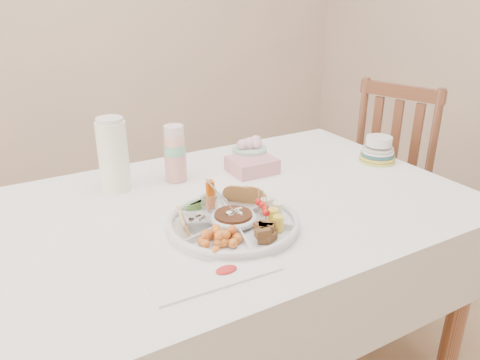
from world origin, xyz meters
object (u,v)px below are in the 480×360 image
dining_table (237,296)px  party_tray (233,221)px  chair (371,199)px  thermos (113,154)px  plate_stack (378,150)px

dining_table → party_tray: 0.44m
chair → thermos: bearing=155.9°
chair → party_tray: 0.99m
dining_table → plate_stack: bearing=3.7°
party_tray → plate_stack: bearing=14.2°
chair → plate_stack: chair is taller
chair → thermos: thermos is taller
party_tray → plate_stack: size_ratio=2.65×
dining_table → plate_stack: plate_stack is taller
dining_table → thermos: size_ratio=5.85×
party_tray → dining_table: bearing=57.9°
dining_table → thermos: 0.66m
plate_stack → party_tray: bearing=-165.8°
chair → thermos: size_ratio=3.90×
dining_table → party_tray: bearing=-122.1°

